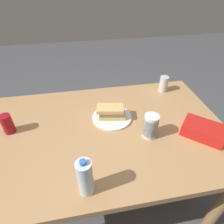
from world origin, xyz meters
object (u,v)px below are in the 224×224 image
object	(u,v)px
soda_can_red	(7,124)
chip_bag	(203,130)
soda_can_silver	(164,84)
paper_plate	(112,117)
sandwich	(111,112)
dining_table	(103,139)
water_bottle_tall	(85,178)
plastic_cup_stack	(151,126)

from	to	relation	value
soda_can_red	chip_bag	distance (m)	1.15
soda_can_silver	paper_plate	bearing A→B (deg)	29.73
chip_bag	sandwich	bearing A→B (deg)	-163.98
dining_table	sandwich	xyz separation A→B (m)	(-0.07, -0.10, 0.14)
water_bottle_tall	plastic_cup_stack	world-z (taller)	water_bottle_tall
soda_can_red	soda_can_silver	size ratio (longest dim) A/B	1.00
water_bottle_tall	plastic_cup_stack	bearing A→B (deg)	-144.34
chip_bag	water_bottle_tall	bearing A→B (deg)	-119.69
soda_can_silver	dining_table	bearing A→B (deg)	33.74
paper_plate	chip_bag	bearing A→B (deg)	153.49
sandwich	soda_can_red	size ratio (longest dim) A/B	1.60
sandwich	plastic_cup_stack	size ratio (longest dim) A/B	1.31
chip_bag	soda_can_silver	size ratio (longest dim) A/B	1.89
soda_can_red	water_bottle_tall	size ratio (longest dim) A/B	0.58
soda_can_red	plastic_cup_stack	world-z (taller)	plastic_cup_stack
dining_table	plastic_cup_stack	xyz separation A→B (m)	(-0.27, 0.10, 0.16)
chip_bag	soda_can_silver	world-z (taller)	soda_can_silver
paper_plate	plastic_cup_stack	size ratio (longest dim) A/B	1.73
chip_bag	soda_can_silver	xyz separation A→B (m)	(0.04, -0.51, 0.03)
dining_table	chip_bag	distance (m)	0.61
soda_can_red	soda_can_silver	xyz separation A→B (m)	(-1.09, -0.28, 0.00)
paper_plate	sandwich	bearing A→B (deg)	16.78
paper_plate	water_bottle_tall	bearing A→B (deg)	67.05
dining_table	paper_plate	world-z (taller)	paper_plate
water_bottle_tall	paper_plate	bearing A→B (deg)	-112.95
soda_can_red	chip_bag	bearing A→B (deg)	168.23
soda_can_red	soda_can_silver	world-z (taller)	same
dining_table	plastic_cup_stack	bearing A→B (deg)	159.42
paper_plate	plastic_cup_stack	distance (m)	0.28
plastic_cup_stack	soda_can_red	bearing A→B (deg)	-12.68
dining_table	soda_can_silver	bearing A→B (deg)	-146.26
dining_table	chip_bag	size ratio (longest dim) A/B	6.68
dining_table	soda_can_silver	world-z (taller)	soda_can_silver
dining_table	soda_can_silver	xyz separation A→B (m)	(-0.54, -0.36, 0.15)
chip_bag	water_bottle_tall	xyz separation A→B (m)	(0.70, 0.23, 0.06)
paper_plate	plastic_cup_stack	world-z (taller)	plastic_cup_stack
sandwich	water_bottle_tall	distance (m)	0.52
chip_bag	soda_can_silver	bearing A→B (deg)	136.60
plastic_cup_stack	soda_can_silver	size ratio (longest dim) A/B	1.22
dining_table	water_bottle_tall	bearing A→B (deg)	72.05
paper_plate	soda_can_red	bearing A→B (deg)	1.24
water_bottle_tall	chip_bag	bearing A→B (deg)	-161.93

